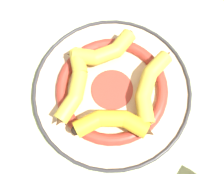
{
  "coord_description": "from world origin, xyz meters",
  "views": [
    {
      "loc": [
        0.16,
        0.07,
        0.61
      ],
      "look_at": [
        -0.01,
        -0.02,
        0.03
      ],
      "focal_mm": 42.0,
      "sensor_mm": 36.0,
      "label": 1
    }
  ],
  "objects_px": {
    "banana_b": "(75,86)",
    "banana_d": "(150,85)",
    "banana_a": "(113,122)",
    "decorative_bowl": "(112,90)",
    "banana_c": "(103,52)"
  },
  "relations": [
    {
      "from": "banana_a",
      "to": "banana_d",
      "type": "distance_m",
      "value": 0.12
    },
    {
      "from": "banana_d",
      "to": "banana_a",
      "type": "bearing_deg",
      "value": -26.27
    },
    {
      "from": "banana_d",
      "to": "banana_c",
      "type": "bearing_deg",
      "value": -109.93
    },
    {
      "from": "banana_c",
      "to": "decorative_bowl",
      "type": "bearing_deg",
      "value": -98.54
    },
    {
      "from": "decorative_bowl",
      "to": "banana_d",
      "type": "xyz_separation_m",
      "value": [
        -0.04,
        0.08,
        0.04
      ]
    },
    {
      "from": "banana_b",
      "to": "banana_d",
      "type": "distance_m",
      "value": 0.17
    },
    {
      "from": "banana_b",
      "to": "banana_d",
      "type": "xyz_separation_m",
      "value": [
        -0.08,
        0.15,
        0.0
      ]
    },
    {
      "from": "banana_b",
      "to": "banana_a",
      "type": "bearing_deg",
      "value": -123.52
    },
    {
      "from": "decorative_bowl",
      "to": "banana_a",
      "type": "bearing_deg",
      "value": 28.1
    },
    {
      "from": "banana_a",
      "to": "banana_c",
      "type": "xyz_separation_m",
      "value": [
        -0.14,
        -0.09,
        -0.0
      ]
    },
    {
      "from": "decorative_bowl",
      "to": "banana_a",
      "type": "relative_size",
      "value": 2.24
    },
    {
      "from": "banana_a",
      "to": "banana_c",
      "type": "height_order",
      "value": "same"
    },
    {
      "from": "decorative_bowl",
      "to": "banana_c",
      "type": "distance_m",
      "value": 0.09
    },
    {
      "from": "banana_b",
      "to": "banana_c",
      "type": "height_order",
      "value": "banana_c"
    },
    {
      "from": "banana_b",
      "to": "decorative_bowl",
      "type": "bearing_deg",
      "value": -77.85
    }
  ]
}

